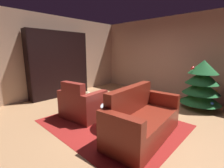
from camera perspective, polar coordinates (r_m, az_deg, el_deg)
ground_plane at (r=3.83m, az=3.50°, el=-12.26°), size 7.31×7.31×0.00m
wall_back at (r=6.00m, az=21.82°, el=9.17°), size 6.21×0.06×2.74m
wall_left at (r=5.95m, az=-19.98°, el=9.29°), size 0.06×5.81×2.74m
area_rug at (r=3.59m, az=0.20°, el=-13.92°), size 2.79×2.28×0.01m
bookshelf_unit at (r=5.80m, az=-17.51°, el=6.35°), size 0.37×2.07×2.21m
armchair_red at (r=3.83m, az=-10.84°, el=-7.40°), size 1.03×0.84×0.89m
couch_red at (r=3.02m, az=10.60°, el=-12.79°), size 0.91×1.76×0.92m
coffee_table at (r=3.26m, az=2.07°, el=-8.64°), size 0.70×0.70×0.47m
book_stack_on_table at (r=3.23m, az=1.80°, el=-7.04°), size 0.23×0.18×0.10m
bottle_on_table at (r=3.04m, az=3.12°, el=-7.23°), size 0.07×0.07×0.27m
decorated_tree at (r=4.90m, az=29.60°, el=-0.21°), size 1.04×1.04×1.33m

